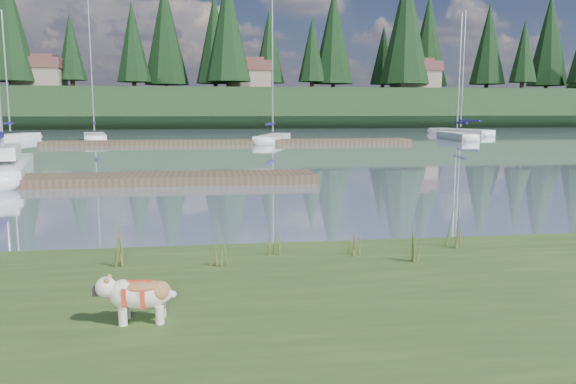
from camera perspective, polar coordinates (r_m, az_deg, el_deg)
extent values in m
plane|color=gray|center=(40.38, -8.49, 4.80)|extent=(200.00, 200.00, 0.00)
cube|color=black|center=(83.30, -8.27, 8.35)|extent=(200.00, 20.00, 5.00)
cylinder|color=silver|center=(5.97, -16.44, -12.04)|extent=(0.09, 0.09, 0.18)
cylinder|color=silver|center=(6.14, -16.13, -11.46)|extent=(0.09, 0.09, 0.18)
cylinder|color=silver|center=(5.91, -12.89, -12.10)|extent=(0.09, 0.09, 0.18)
cylinder|color=silver|center=(6.08, -12.69, -11.50)|extent=(0.09, 0.09, 0.18)
ellipsoid|color=silver|center=(5.96, -14.53, -10.05)|extent=(0.61, 0.32, 0.28)
ellipsoid|color=#9C673A|center=(5.93, -14.56, -9.22)|extent=(0.43, 0.29, 0.10)
ellipsoid|color=silver|center=(6.00, -18.04, -9.18)|extent=(0.22, 0.22, 0.21)
cube|color=black|center=(6.03, -18.88, -9.49)|extent=(0.07, 0.11, 0.08)
cube|color=white|center=(23.37, -27.04, 1.93)|extent=(3.63, 8.08, 0.70)
ellipsoid|color=white|center=(27.28, -26.32, 2.78)|extent=(2.18, 2.50, 0.70)
cube|color=#4C3D2C|center=(19.94, -20.61, 1.14)|extent=(16.00, 2.00, 0.30)
cube|color=#4C3D2C|center=(40.40, -5.65, 5.07)|extent=(26.00, 2.20, 0.30)
cube|color=white|center=(48.80, -26.34, 4.89)|extent=(2.96, 6.14, 0.70)
ellipsoid|color=white|center=(51.30, -24.45, 5.14)|extent=(1.71, 1.93, 0.70)
cylinder|color=silver|center=(48.83, -26.74, 10.90)|extent=(0.12, 0.12, 9.09)
cube|color=navy|center=(48.09, -26.98, 6.22)|extent=(0.85, 2.35, 0.20)
cube|color=white|center=(46.84, -19.04, 5.19)|extent=(2.97, 7.01, 0.70)
ellipsoid|color=white|center=(50.25, -19.12, 5.38)|extent=(1.85, 2.14, 0.70)
cylinder|color=silver|center=(46.92, -19.39, 12.43)|extent=(0.12, 0.12, 10.69)
cube|color=navy|center=(45.86, -19.08, 6.61)|extent=(0.77, 2.70, 0.20)
cube|color=white|center=(42.62, -1.55, 5.37)|extent=(3.52, 6.82, 0.70)
ellipsoid|color=white|center=(45.89, -0.70, 5.59)|extent=(1.95, 2.18, 0.70)
cylinder|color=silver|center=(42.70, -1.58, 13.05)|extent=(0.12, 0.12, 10.27)
cube|color=navy|center=(41.69, -1.82, 6.93)|extent=(1.02, 2.59, 0.20)
cube|color=white|center=(48.34, 16.77, 5.38)|extent=(1.75, 6.08, 0.70)
ellipsoid|color=white|center=(51.16, 15.57, 5.58)|extent=(1.41, 1.72, 0.70)
cylinder|color=silver|center=(48.38, 17.03, 11.55)|extent=(0.12, 0.12, 9.26)
cube|color=navy|center=(47.54, 17.18, 6.74)|extent=(0.36, 2.40, 0.20)
cube|color=white|center=(57.55, 17.11, 5.80)|extent=(3.84, 7.49, 0.70)
ellipsoid|color=white|center=(60.29, 14.73, 6.00)|extent=(2.14, 2.40, 0.70)
cylinder|color=silver|center=(57.62, 17.38, 11.82)|extent=(0.12, 0.12, 10.94)
cube|color=navy|center=(56.78, 17.85, 6.93)|extent=(1.09, 2.84, 0.20)
cone|color=#475B23|center=(7.85, -7.62, -5.68)|extent=(0.03, 0.03, 0.48)
cone|color=brown|center=(7.79, -6.79, -6.13)|extent=(0.03, 0.03, 0.39)
cone|color=#475B23|center=(7.87, -7.18, -5.44)|extent=(0.03, 0.03, 0.53)
cone|color=brown|center=(7.84, -6.58, -6.22)|extent=(0.03, 0.03, 0.34)
cone|color=#475B23|center=(7.78, -7.46, -5.99)|extent=(0.03, 0.03, 0.43)
cone|color=#475B23|center=(8.37, -1.80, -4.98)|extent=(0.03, 0.03, 0.40)
cone|color=brown|center=(8.33, -1.00, -5.34)|extent=(0.03, 0.03, 0.32)
cone|color=#475B23|center=(8.40, -1.42, -4.79)|extent=(0.03, 0.03, 0.44)
cone|color=brown|center=(8.37, -0.82, -5.40)|extent=(0.03, 0.03, 0.28)
cone|color=#475B23|center=(8.30, -1.61, -5.24)|extent=(0.03, 0.03, 0.36)
cone|color=#475B23|center=(8.16, 12.11, -4.79)|extent=(0.03, 0.03, 0.61)
cone|color=brown|center=(8.14, 12.99, -5.28)|extent=(0.03, 0.03, 0.49)
cone|color=#475B23|center=(8.20, 12.44, -4.51)|extent=(0.03, 0.03, 0.67)
cone|color=brown|center=(8.20, 13.08, -5.41)|extent=(0.03, 0.03, 0.43)
cone|color=#475B23|center=(8.10, 12.43, -5.12)|extent=(0.03, 0.03, 0.55)
cone|color=#475B23|center=(8.13, -16.87, -5.07)|extent=(0.03, 0.03, 0.59)
cone|color=brown|center=(8.06, -16.15, -5.59)|extent=(0.03, 0.03, 0.47)
cone|color=#475B23|center=(8.14, -16.42, -4.82)|extent=(0.03, 0.03, 0.65)
cone|color=brown|center=(8.10, -15.89, -5.73)|extent=(0.03, 0.03, 0.41)
cone|color=#475B23|center=(8.06, -16.80, -5.41)|extent=(0.03, 0.03, 0.53)
cone|color=#475B23|center=(8.40, 6.49, -5.16)|extent=(0.03, 0.03, 0.35)
cone|color=brown|center=(8.37, 7.34, -5.48)|extent=(0.03, 0.03, 0.28)
cone|color=#475B23|center=(8.44, 6.84, -4.98)|extent=(0.03, 0.03, 0.39)
cone|color=brown|center=(8.42, 7.47, -5.52)|extent=(0.03, 0.03, 0.25)
cone|color=#475B23|center=(8.33, 6.76, -5.40)|extent=(0.03, 0.03, 0.32)
cone|color=#475B23|center=(9.13, 16.27, -3.44)|extent=(0.03, 0.03, 0.64)
cone|color=brown|center=(9.13, 17.06, -3.89)|extent=(0.03, 0.03, 0.51)
cone|color=#475B23|center=(9.18, 16.54, -3.19)|extent=(0.03, 0.03, 0.70)
cone|color=brown|center=(9.19, 17.12, -4.02)|extent=(0.03, 0.03, 0.45)
cone|color=#475B23|center=(9.08, 16.58, -3.73)|extent=(0.03, 0.03, 0.57)
cube|color=#33281C|center=(9.04, -10.27, -7.25)|extent=(60.00, 0.50, 0.14)
cylinder|color=#382619|center=(82.39, -26.28, 9.95)|extent=(0.60, 0.60, 1.80)
cone|color=black|center=(83.06, -26.63, 15.22)|extent=(6.60, 6.60, 15.00)
cylinder|color=#382619|center=(83.03, -15.35, 10.49)|extent=(0.60, 0.60, 1.80)
cone|color=black|center=(83.47, -15.52, 14.50)|extent=(4.84, 4.84, 11.00)
cylinder|color=#382619|center=(76.42, -6.06, 10.94)|extent=(0.60, 0.60, 1.80)
cone|color=black|center=(77.08, -6.14, 16.30)|extent=(6.16, 6.16, 14.00)
cylinder|color=#382619|center=(81.69, 2.44, 10.82)|extent=(0.60, 0.60, 1.80)
cone|color=black|center=(82.05, 2.46, 14.27)|extent=(3.96, 3.96, 9.00)
cylinder|color=#382619|center=(83.09, 11.71, 10.61)|extent=(0.60, 0.60, 1.80)
cone|color=black|center=(83.82, 11.88, 16.15)|extent=(7.04, 7.04, 16.00)
cylinder|color=#382619|center=(91.39, 19.49, 10.10)|extent=(0.60, 0.60, 1.80)
cone|color=black|center=(91.84, 19.69, 14.02)|extent=(5.28, 5.28, 12.00)
cube|color=gray|center=(83.46, -23.88, 10.41)|extent=(6.00, 5.00, 2.80)
cube|color=brown|center=(83.59, -23.97, 11.84)|extent=(6.30, 5.30, 1.40)
cube|color=brown|center=(83.65, -24.00, 12.39)|extent=(4.20, 3.60, 0.70)
cube|color=gray|center=(81.59, -4.04, 11.16)|extent=(6.00, 5.00, 2.80)
cube|color=brown|center=(81.72, -4.05, 12.63)|extent=(6.30, 5.30, 1.40)
cube|color=brown|center=(81.78, -4.06, 13.19)|extent=(4.20, 3.60, 0.70)
cube|color=gray|center=(84.73, 12.78, 10.87)|extent=(6.00, 5.00, 2.80)
cube|color=brown|center=(84.86, 12.83, 12.29)|extent=(6.30, 5.30, 1.40)
cube|color=brown|center=(84.92, 12.85, 12.83)|extent=(4.20, 3.60, 0.70)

